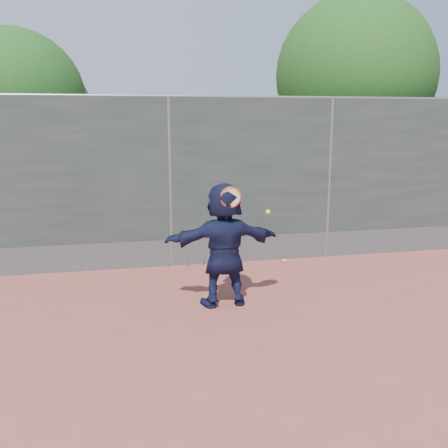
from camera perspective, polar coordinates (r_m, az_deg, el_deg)
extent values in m
plane|color=#9E4C42|center=(5.93, -2.15, -14.34)|extent=(80.00, 80.00, 0.00)
imported|color=#15193A|center=(7.04, 0.00, -2.36)|extent=(1.66, 0.58, 1.77)
sphere|color=#E3F736|center=(9.38, 6.93, -4.18)|extent=(0.07, 0.07, 0.07)
cube|color=#38423D|center=(8.83, -6.20, 6.19)|extent=(20.00, 0.04, 2.50)
cube|color=slate|center=(9.10, -5.98, -3.24)|extent=(20.00, 0.03, 0.50)
cylinder|color=gray|center=(8.80, -6.38, 14.32)|extent=(20.00, 0.05, 0.05)
cylinder|color=gray|center=(8.86, -6.16, 4.58)|extent=(0.06, 0.06, 3.00)
cylinder|color=gray|center=(9.64, 11.94, 4.99)|extent=(0.06, 0.06, 3.00)
torus|color=red|center=(6.71, 0.78, 3.09)|extent=(0.29, 0.02, 0.29)
cylinder|color=beige|center=(6.71, 0.78, 3.09)|extent=(0.25, 0.01, 0.25)
cylinder|color=black|center=(6.75, 0.32, 1.42)|extent=(0.03, 0.13, 0.33)
sphere|color=#E3F736|center=(6.86, 5.04, 1.39)|extent=(0.07, 0.07, 0.07)
cylinder|color=#382314|center=(12.27, 14.18, 5.39)|extent=(0.28, 0.28, 2.60)
sphere|color=#23561C|center=(12.24, 14.74, 16.10)|extent=(3.60, 3.60, 3.60)
sphere|color=#23561C|center=(12.73, 17.23, 14.16)|extent=(2.52, 2.52, 2.52)
cylinder|color=#382314|center=(12.03, -22.07, 3.79)|extent=(0.28, 0.28, 2.20)
sphere|color=#23561C|center=(11.93, -22.81, 12.97)|extent=(3.00, 3.00, 3.00)
sphere|color=#23561C|center=(12.04, -19.66, 11.75)|extent=(2.10, 2.10, 2.10)
cone|color=#387226|center=(9.05, -4.31, -4.09)|extent=(0.03, 0.03, 0.26)
cone|color=#387226|center=(9.11, -2.45, -3.83)|extent=(0.03, 0.03, 0.30)
cone|color=#387226|center=(9.00, -6.50, -4.36)|extent=(0.03, 0.03, 0.22)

